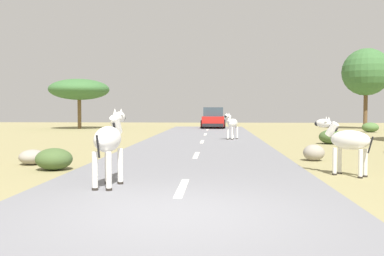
% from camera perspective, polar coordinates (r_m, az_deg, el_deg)
% --- Properties ---
extents(ground_plane, '(90.00, 90.00, 0.00)m').
position_cam_1_polar(ground_plane, '(6.54, -2.39, -11.78)').
color(ground_plane, '#8E8456').
extents(road, '(6.00, 64.00, 0.05)m').
position_cam_1_polar(road, '(6.54, -2.81, -11.56)').
color(road, slate).
rests_on(road, ground_plane).
extents(lane_markings, '(0.16, 56.00, 0.01)m').
position_cam_1_polar(lane_markings, '(5.57, -3.93, -13.78)').
color(lane_markings, silver).
rests_on(lane_markings, road).
extents(zebra_0, '(0.87, 1.37, 1.39)m').
position_cam_1_polar(zebra_0, '(22.00, 5.43, 0.61)').
color(zebra_0, silver).
rests_on(zebra_0, road).
extents(zebra_1, '(0.53, 1.69, 1.59)m').
position_cam_1_polar(zebra_1, '(8.71, -11.12, -1.58)').
color(zebra_1, silver).
rests_on(zebra_1, road).
extents(zebra_4, '(1.24, 1.19, 1.44)m').
position_cam_1_polar(zebra_4, '(10.90, 20.22, -1.61)').
color(zebra_4, silver).
rests_on(zebra_4, ground_plane).
extents(car_0, '(2.06, 4.36, 1.74)m').
position_cam_1_polar(car_0, '(35.80, 2.91, 1.31)').
color(car_0, red).
rests_on(car_0, road).
extents(tree_0, '(4.95, 4.95, 4.13)m').
position_cam_1_polar(tree_0, '(36.26, -15.03, 5.05)').
color(tree_0, brown).
rests_on(tree_0, ground_plane).
extents(tree_4, '(3.86, 3.86, 6.61)m').
position_cam_1_polar(tree_4, '(37.56, 22.51, 7.00)').
color(tree_4, brown).
rests_on(tree_4, ground_plane).
extents(bush_0, '(1.11, 1.00, 0.67)m').
position_cam_1_polar(bush_0, '(20.65, 18.31, -1.15)').
color(bush_0, '#425B2D').
rests_on(bush_0, ground_plane).
extents(bush_1, '(0.98, 0.88, 0.59)m').
position_cam_1_polar(bush_1, '(11.82, -18.19, -4.02)').
color(bush_1, '#425B2D').
rests_on(bush_1, ground_plane).
extents(bush_2, '(1.15, 1.03, 0.69)m').
position_cam_1_polar(bush_2, '(32.27, 23.00, 0.08)').
color(bush_2, '#4C7038').
rests_on(bush_2, ground_plane).
extents(rock_0, '(0.76, 0.80, 0.44)m').
position_cam_1_polar(rock_0, '(13.20, -20.81, -3.70)').
color(rock_0, gray).
rests_on(rock_0, ground_plane).
extents(rock_1, '(0.66, 0.59, 0.51)m').
position_cam_1_polar(rock_1, '(13.79, 16.17, -3.22)').
color(rock_1, gray).
rests_on(rock_1, ground_plane).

